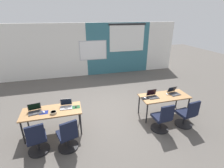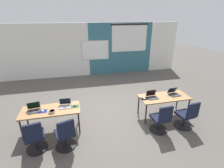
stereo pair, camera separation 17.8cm
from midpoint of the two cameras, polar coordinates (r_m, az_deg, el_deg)
The scene contains 20 objects.
ground_plane at distance 5.90m, azimuth -2.19°, elevation -9.77°, with size 24.00×24.00×0.00m.
back_wall_assembly at distance 9.30m, azimuth -7.93°, elevation 11.56°, with size 10.00×0.27×2.80m.
desk_near_left at distance 4.99m, azimuth -20.88°, elevation -9.11°, with size 1.60×0.70×0.72m.
desk_near_right at distance 5.70m, azimuth 16.61°, elevation -4.42°, with size 1.60×0.70×0.72m.
laptop_near_right_inner at distance 5.47m, azimuth 12.84°, elevation -3.89°, with size 0.34×0.29×0.23m.
mousepad_near_right_inner at distance 5.35m, azimuth 10.29°, elevation -4.87°, with size 0.22×0.19×0.00m.
mouse_near_right_inner at distance 5.34m, azimuth 10.30°, elevation -4.69°, with size 0.08×0.11×0.03m.
chair_near_right_inner at distance 5.07m, azimuth 15.83°, elevation -11.68°, with size 0.52×0.55×0.92m.
laptop_near_left_end at distance 5.04m, azimuth -25.88°, elevation -8.21°, with size 0.37×0.34×0.23m.
mousepad_near_left_end at distance 4.94m, azimuth -23.32°, elevation -8.99°, with size 0.22×0.19×0.00m.
mouse_near_left_end at distance 4.93m, azimuth -23.35°, elevation -8.80°, with size 0.09×0.11×0.03m.
chair_near_left_end at distance 4.61m, azimuth -25.36°, elevation -17.12°, with size 0.52×0.57×0.92m.
laptop_near_left_inner at distance 4.97m, azimuth -16.44°, elevation -7.12°, with size 0.35×0.30×0.23m.
mousepad_near_left_inner at distance 4.93m, azimuth -13.26°, elevation -7.70°, with size 0.22×0.19×0.00m.
mouse_near_left_inner at distance 4.92m, azimuth -13.28°, elevation -7.51°, with size 0.07×0.11×0.03m.
chair_near_left_inner at distance 4.45m, azimuth -16.05°, elevation -17.08°, with size 0.55×0.60×0.92m.
laptop_near_right_end at distance 5.88m, azimuth 19.62°, elevation -2.76°, with size 0.37×0.36×0.22m.
mouse_near_right_end at distance 5.77m, azimuth 17.54°, elevation -3.34°, with size 0.07×0.11×0.03m.
chair_near_right_end at distance 5.50m, azimuth 23.44°, elevation -9.88°, with size 0.52×0.56×0.92m.
snack_bowl at distance 4.79m, azimuth -20.49°, elevation -9.13°, with size 0.18×0.18×0.06m.
Camera 1 is at (-1.17, -4.84, 3.16)m, focal length 26.65 mm.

